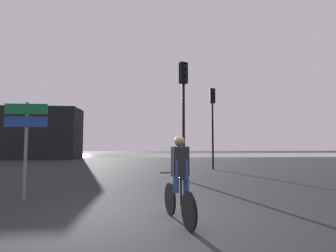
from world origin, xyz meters
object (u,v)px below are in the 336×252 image
Objects in this scene: traffic_light_center at (184,98)px; cyclist at (179,179)px; direction_sign_post at (26,132)px; distant_building at (39,133)px; traffic_light_far_right at (212,113)px.

traffic_light_center is 2.96× the size of cyclist.
traffic_light_center is at bearing -142.36° from direction_sign_post.
traffic_light_center is 6.53m from cyclist.
traffic_light_center is at bearing 68.45° from cyclist.
traffic_light_center reaches higher than direction_sign_post.
distant_building reaches higher than traffic_light_center.
traffic_light_center is 6.19m from direction_sign_post.
distant_building is 26.44m from cyclist.
cyclist is at bearing -63.30° from distant_building.
traffic_light_center reaches higher than cyclist.
distant_building reaches higher than traffic_light_far_right.
direction_sign_post is at bearing 43.82° from traffic_light_far_right.
distant_building is 1.65× the size of traffic_light_far_right.
traffic_light_far_right reaches higher than direction_sign_post.
distant_building is 4.82× the size of cyclist.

